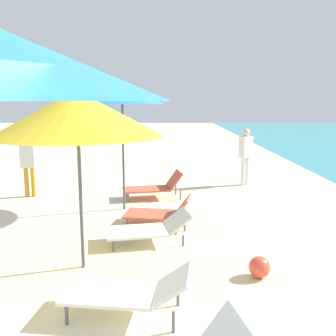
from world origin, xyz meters
TOP-DOWN VIEW (x-y plane):
  - umbrella_second at (0.39, 3.33)m, footprint 2.33×2.33m
  - lounger_second_shoreside at (1.30, 4.32)m, footprint 1.52×0.92m
  - lounger_second_inland at (1.18, 2.08)m, footprint 1.48×0.79m
  - umbrella_farthest at (0.64, 6.34)m, footprint 1.84×1.84m
  - lounger_farthest_shoreside at (1.28, 7.30)m, footprint 1.54×0.90m
  - lounger_farthest_inland at (1.47, 5.24)m, footprint 1.36×0.87m
  - person_walking_mid at (3.83, 8.82)m, footprint 0.42×0.39m
  - person_walking_far at (-1.86, 7.47)m, footprint 0.36×0.22m
  - beach_ball at (2.87, 3.00)m, footprint 0.29×0.29m

SIDE VIEW (x-z plane):
  - beach_ball at x=2.87m, z-range 0.00..0.29m
  - lounger_second_shoreside at x=1.30m, z-range -0.01..0.50m
  - lounger_farthest_inland at x=1.47m, z-range -0.04..0.55m
  - lounger_second_inland at x=1.18m, z-range 0.02..0.57m
  - lounger_farthest_shoreside at x=1.28m, z-range -0.03..0.63m
  - person_walking_far at x=-1.86m, z-range 0.15..1.67m
  - person_walking_mid at x=3.83m, z-range 0.17..1.79m
  - umbrella_second at x=0.39m, z-range 0.92..3.51m
  - umbrella_farthest at x=0.64m, z-range 1.12..3.85m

